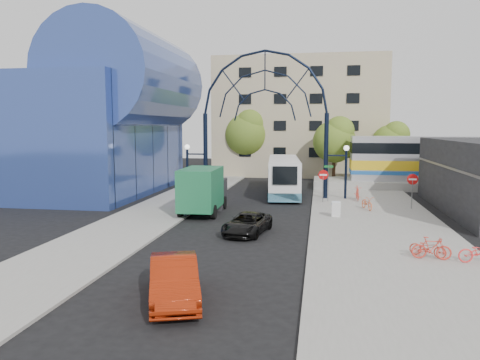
% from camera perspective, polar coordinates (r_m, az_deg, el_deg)
% --- Properties ---
extents(ground, '(120.00, 120.00, 0.00)m').
position_cam_1_polar(ground, '(25.45, -0.74, -6.95)').
color(ground, black).
rests_on(ground, ground).
extents(sidewalk_east, '(8.00, 56.00, 0.12)m').
position_cam_1_polar(sidewalk_east, '(29.16, 16.47, -5.35)').
color(sidewalk_east, gray).
rests_on(sidewalk_east, ground).
extents(plaza_west, '(5.00, 50.00, 0.12)m').
position_cam_1_polar(plaza_west, '(32.79, -10.08, -3.87)').
color(plaza_west, gray).
rests_on(plaza_west, ground).
extents(gateway_arch, '(13.64, 0.44, 12.10)m').
position_cam_1_polar(gateway_arch, '(38.68, 3.05, 10.44)').
color(gateway_arch, black).
rests_on(gateway_arch, ground).
extents(stop_sign, '(0.80, 0.07, 2.50)m').
position_cam_1_polar(stop_sign, '(36.55, 10.11, 0.26)').
color(stop_sign, slate).
rests_on(stop_sign, sidewalk_east).
extents(do_not_enter_sign, '(0.76, 0.07, 2.48)m').
position_cam_1_polar(do_not_enter_sign, '(35.18, 20.28, -0.32)').
color(do_not_enter_sign, slate).
rests_on(do_not_enter_sign, sidewalk_east).
extents(street_name_sign, '(0.70, 0.70, 2.80)m').
position_cam_1_polar(street_name_sign, '(37.14, 10.73, 0.56)').
color(street_name_sign, slate).
rests_on(street_name_sign, sidewalk_east).
extents(sandwich_board, '(0.55, 0.61, 0.99)m').
position_cam_1_polar(sandwich_board, '(30.78, 11.63, -3.30)').
color(sandwich_board, white).
rests_on(sandwich_board, sidewalk_east).
extents(transit_hall, '(16.50, 18.00, 14.50)m').
position_cam_1_polar(transit_hall, '(44.03, -17.17, 7.27)').
color(transit_hall, '#2F4691').
rests_on(transit_hall, ground).
extents(apartment_block, '(20.00, 12.10, 14.00)m').
position_cam_1_polar(apartment_block, '(59.37, 7.33, 7.55)').
color(apartment_block, tan).
rests_on(apartment_block, ground).
extents(tree_north_a, '(4.48, 4.48, 7.00)m').
position_cam_1_polar(tree_north_a, '(50.31, 11.57, 4.92)').
color(tree_north_a, '#382314').
rests_on(tree_north_a, ground).
extents(tree_north_b, '(5.12, 5.12, 8.00)m').
position_cam_1_polar(tree_north_b, '(54.91, 0.91, 5.87)').
color(tree_north_b, '#382314').
rests_on(tree_north_b, ground).
extents(tree_north_c, '(4.16, 4.16, 6.50)m').
position_cam_1_polar(tree_north_c, '(52.85, 18.03, 4.45)').
color(tree_north_c, '#382314').
rests_on(tree_north_c, ground).
extents(city_bus, '(3.58, 11.64, 3.15)m').
position_cam_1_polar(city_bus, '(41.08, 5.33, 0.54)').
color(city_bus, silver).
rests_on(city_bus, ground).
extents(green_truck, '(2.58, 6.34, 3.17)m').
position_cam_1_polar(green_truck, '(32.13, -4.45, -1.25)').
color(green_truck, black).
rests_on(green_truck, ground).
extents(black_suv, '(2.60, 4.46, 1.17)m').
position_cam_1_polar(black_suv, '(26.03, 0.89, -5.33)').
color(black_suv, black).
rests_on(black_suv, ground).
extents(red_sedan, '(2.97, 4.80, 1.49)m').
position_cam_1_polar(red_sedan, '(16.49, -8.04, -11.91)').
color(red_sedan, '#942009').
rests_on(red_sedan, ground).
extents(bike_near_a, '(1.10, 1.87, 0.93)m').
position_cam_1_polar(bike_near_a, '(34.11, 15.23, -2.70)').
color(bike_near_a, orange).
rests_on(bike_near_a, sidewalk_east).
extents(bike_near_b, '(0.57, 1.87, 1.12)m').
position_cam_1_polar(bike_near_b, '(38.17, 14.12, -1.56)').
color(bike_near_b, '#E9402E').
rests_on(bike_near_b, sidewalk_east).
extents(bike_far_a, '(1.69, 1.23, 0.84)m').
position_cam_1_polar(bike_far_a, '(22.79, 21.91, -7.64)').
color(bike_far_a, red).
rests_on(bike_far_a, sidewalk_east).
extents(bike_far_b, '(1.71, 0.62, 1.01)m').
position_cam_1_polar(bike_far_b, '(22.40, 22.32, -7.70)').
color(bike_far_b, red).
rests_on(bike_far_b, sidewalk_east).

